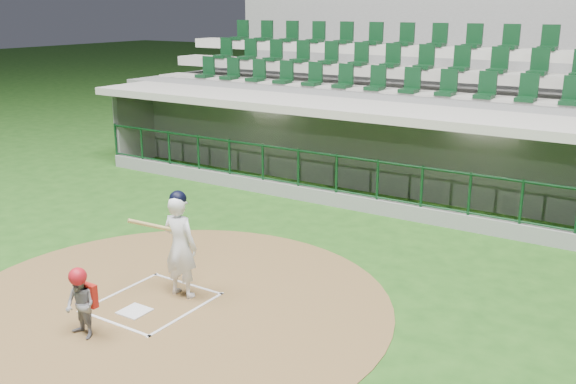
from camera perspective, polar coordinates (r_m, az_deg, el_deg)
name	(u,v)px	position (r m, az deg, el deg)	size (l,w,h in m)	color
ground	(165,296)	(11.04, -10.85, -9.09)	(120.00, 120.00, 0.00)	#1F4B15
dirt_circle	(171,305)	(10.72, -10.40, -9.84)	(7.20, 7.20, 0.01)	brown
home_plate	(135,311)	(10.59, -13.48, -10.27)	(0.43, 0.43, 0.02)	silver
batter_box_chalk	(153,302)	(10.84, -11.95, -9.55)	(1.55, 1.80, 0.01)	silver
dugout_structure	(374,153)	(16.89, 7.63, 3.41)	(16.40, 3.70, 3.00)	slate
seating_deck	(416,119)	(19.63, 11.32, 6.41)	(17.00, 6.72, 5.15)	slate
batter	(180,244)	(10.66, -9.58, -4.58)	(0.86, 0.86, 1.82)	white
catcher	(81,302)	(9.84, -17.95, -9.32)	(0.53, 0.44, 1.08)	gray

